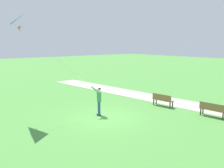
# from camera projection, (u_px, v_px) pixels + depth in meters

# --- Properties ---
(ground_plane) EXTENTS (120.00, 120.00, 0.00)m
(ground_plane) POSITION_uv_depth(u_px,v_px,m) (104.00, 117.00, 14.53)
(ground_plane) COLOR #4C8E3D
(walkway_path) EXTENTS (5.22, 32.09, 0.02)m
(walkway_path) POSITION_uv_depth(u_px,v_px,m) (194.00, 106.00, 17.07)
(walkway_path) COLOR #B7AD99
(walkway_path) RESTS_ON ground
(person_kite_flyer) EXTENTS (0.62, 0.52, 1.83)m
(person_kite_flyer) POSITION_uv_depth(u_px,v_px,m) (99.00, 99.00, 14.71)
(person_kite_flyer) COLOR #232328
(person_kite_flyer) RESTS_ON ground
(flying_kite) EXTENTS (3.70, 2.79, 4.10)m
(flying_kite) POSITION_uv_depth(u_px,v_px,m) (26.00, 23.00, 13.33)
(flying_kite) COLOR blue
(park_bench_near_walkway) EXTENTS (0.57, 1.53, 0.88)m
(park_bench_near_walkway) POSITION_uv_depth(u_px,v_px,m) (163.00, 99.00, 16.88)
(park_bench_near_walkway) COLOR olive
(park_bench_near_walkway) RESTS_ON ground
(park_bench_far_walkway) EXTENTS (0.57, 1.53, 0.88)m
(park_bench_far_walkway) POSITION_uv_depth(u_px,v_px,m) (212.00, 109.00, 14.42)
(park_bench_far_walkway) COLOR olive
(park_bench_far_walkway) RESTS_ON ground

